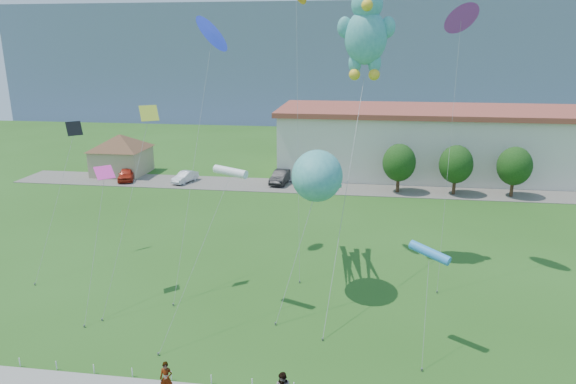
{
  "coord_description": "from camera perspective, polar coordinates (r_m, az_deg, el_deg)",
  "views": [
    {
      "loc": [
        5.6,
        -21.75,
        15.66
      ],
      "look_at": [
        1.41,
        8.0,
        7.08
      ],
      "focal_mm": 32.0,
      "sensor_mm": 36.0,
      "label": 1
    }
  ],
  "objects": [
    {
      "name": "parking_strip",
      "position": [
        59.13,
        2.29,
        0.6
      ],
      "size": [
        70.0,
        6.0,
        0.06
      ],
      "primitive_type": "cube",
      "color": "#59544C",
      "rests_on": "ground"
    },
    {
      "name": "small_kite_white",
      "position": [
        30.27,
        -6.48,
        2.1
      ],
      "size": [
        2.9,
        7.32,
        8.98
      ],
      "color": "white",
      "rests_on": "ground"
    },
    {
      "name": "small_kite_cyan",
      "position": [
        27.78,
        15.45,
        -6.58
      ],
      "size": [
        0.61,
        3.79,
        5.76
      ],
      "color": "#308CD9",
      "rests_on": "ground"
    },
    {
      "name": "hill_ridge",
      "position": [
        141.9,
        5.93,
        14.59
      ],
      "size": [
        160.0,
        50.0,
        25.0
      ],
      "primitive_type": "cube",
      "color": "slate",
      "rests_on": "ground"
    },
    {
      "name": "warehouse",
      "position": [
        69.8,
        24.97,
        4.94
      ],
      "size": [
        61.0,
        15.0,
        8.2
      ],
      "color": "beige",
      "rests_on": "ground"
    },
    {
      "name": "rope_fence",
      "position": [
        26.21,
        -6.29,
        -20.17
      ],
      "size": [
        26.05,
        0.05,
        0.5
      ],
      "color": "white",
      "rests_on": "ground"
    },
    {
      "name": "small_kite_pink",
      "position": [
        33.93,
        -19.91,
        0.57
      ],
      "size": [
        1.29,
        5.62,
        8.44
      ],
      "color": "#F436AA",
      "rests_on": "ground"
    },
    {
      "name": "parked_car_red",
      "position": [
        64.68,
        -17.48,
        1.92
      ],
      "size": [
        2.91,
        4.69,
        1.49
      ],
      "primitive_type": "imported",
      "rotation": [
        0.0,
        0.0,
        0.28
      ],
      "color": "#A82514",
      "rests_on": "parking_strip"
    },
    {
      "name": "parked_car_black",
      "position": [
        60.26,
        -0.78,
        1.7
      ],
      "size": [
        2.31,
        4.88,
        1.54
      ],
      "primitive_type": "imported",
      "rotation": [
        0.0,
        0.0,
        -0.15
      ],
      "color": "black",
      "rests_on": "parking_strip"
    },
    {
      "name": "pavilion",
      "position": [
        67.87,
        -18.07,
        4.43
      ],
      "size": [
        9.2,
        9.2,
        5.0
      ],
      "color": "tan",
      "rests_on": "ground"
    },
    {
      "name": "ground",
      "position": [
        27.38,
        -5.57,
        -19.03
      ],
      "size": [
        160.0,
        160.0,
        0.0
      ],
      "primitive_type": "plane",
      "color": "#255217",
      "rests_on": "ground"
    },
    {
      "name": "teddy_bear_kite",
      "position": [
        37.1,
        8.67,
        17.34
      ],
      "size": [
        3.94,
        13.44,
        19.64
      ],
      "color": "teal",
      "rests_on": "ground"
    },
    {
      "name": "small_kite_purple",
      "position": [
        37.22,
        18.64,
        17.18
      ],
      "size": [
        1.84,
        5.84,
        18.07
      ],
      "color": "purple",
      "rests_on": "ground"
    },
    {
      "name": "tree_near",
      "position": [
        57.26,
        12.24,
        3.2
      ],
      "size": [
        3.6,
        3.6,
        5.47
      ],
      "color": "#3F2B19",
      "rests_on": "ground"
    },
    {
      "name": "small_kite_yellow",
      "position": [
        33.24,
        -15.73,
        6.01
      ],
      "size": [
        2.27,
        6.07,
        12.04
      ],
      "color": "#B6C92F",
      "rests_on": "ground"
    },
    {
      "name": "pedestrian_left",
      "position": [
        25.76,
        -13.38,
        -19.48
      ],
      "size": [
        0.63,
        0.44,
        1.63
      ],
      "primitive_type": "imported",
      "rotation": [
        0.0,
        0.0,
        0.09
      ],
      "color": "gray",
      "rests_on": "sidewalk"
    },
    {
      "name": "small_kite_black",
      "position": [
        41.61,
        -23.04,
        4.9
      ],
      "size": [
        1.29,
        7.45,
        10.1
      ],
      "color": "black",
      "rests_on": "ground"
    },
    {
      "name": "parked_car_silver",
      "position": [
        61.99,
        -11.38,
        1.66
      ],
      "size": [
        2.43,
        4.09,
        1.27
      ],
      "primitive_type": "imported",
      "rotation": [
        0.0,
        0.0,
        -0.3
      ],
      "color": "silver",
      "rests_on": "parking_strip"
    },
    {
      "name": "small_kite_blue",
      "position": [
        38.92,
        -8.53,
        16.43
      ],
      "size": [
        1.8,
        10.77,
        17.2
      ],
      "color": "blue",
      "rests_on": "ground"
    },
    {
      "name": "tree_mid",
      "position": [
        58.03,
        18.16,
        2.93
      ],
      "size": [
        3.6,
        3.6,
        5.47
      ],
      "color": "#3F2B19",
      "rests_on": "ground"
    },
    {
      "name": "octopus_kite",
      "position": [
        33.06,
        3.39,
        1.22
      ],
      "size": [
        3.55,
        10.98,
        9.48
      ],
      "color": "teal",
      "rests_on": "ground"
    },
    {
      "name": "tree_far",
      "position": [
        59.4,
        23.86,
        2.64
      ],
      "size": [
        3.6,
        3.6,
        5.47
      ],
      "color": "#3F2B19",
      "rests_on": "ground"
    }
  ]
}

